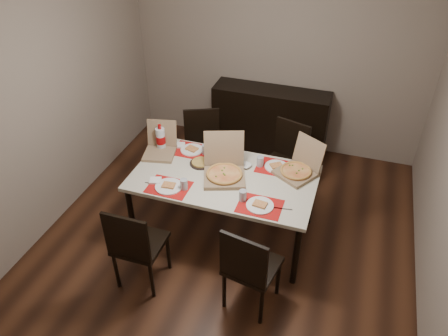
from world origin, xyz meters
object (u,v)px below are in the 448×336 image
(chair_near_right, at_px, (249,267))
(chair_far_left, at_px, (203,145))
(pizza_box_center, at_px, (224,171))
(chair_far_right, at_px, (286,158))
(soda_bottle, at_px, (161,139))
(dip_bowl, at_px, (245,166))
(sideboard, at_px, (270,121))
(dining_table, at_px, (224,182))
(chair_near_left, at_px, (136,244))

(chair_near_right, height_order, chair_far_left, same)
(chair_near_right, relative_size, pizza_box_center, 1.70)
(chair_near_right, distance_m, chair_far_right, 1.70)
(soda_bottle, bearing_deg, pizza_box_center, -17.55)
(chair_far_left, xyz_separation_m, chair_far_right, (1.00, 0.05, 0.00))
(dip_bowl, bearing_deg, chair_far_left, 139.60)
(dip_bowl, bearing_deg, sideboard, 93.51)
(sideboard, bearing_deg, dining_table, -92.08)
(chair_far_left, relative_size, pizza_box_center, 1.70)
(chair_far_right, relative_size, pizza_box_center, 1.70)
(pizza_box_center, bearing_deg, dining_table, -117.14)
(sideboard, bearing_deg, chair_near_left, -102.60)
(dining_table, bearing_deg, chair_near_right, -59.09)
(chair_far_right, xyz_separation_m, pizza_box_center, (-0.46, -0.86, 0.30))
(dining_table, bearing_deg, sideboard, 87.92)
(dining_table, relative_size, chair_near_left, 1.94)
(soda_bottle, bearing_deg, dip_bowl, -2.09)
(dining_table, height_order, pizza_box_center, pizza_box_center)
(dining_table, height_order, chair_near_left, chair_near_left)
(chair_near_left, bearing_deg, dip_bowl, 58.72)
(chair_far_left, bearing_deg, dining_table, -56.45)
(dining_table, relative_size, chair_far_left, 1.94)
(chair_near_left, xyz_separation_m, dip_bowl, (0.68, 1.13, 0.25))
(pizza_box_center, bearing_deg, chair_far_right, 61.82)
(soda_bottle, bearing_deg, dining_table, -17.83)
(dining_table, xyz_separation_m, soda_bottle, (-0.79, 0.26, 0.19))
(chair_near_left, xyz_separation_m, soda_bottle, (-0.27, 1.16, 0.37))
(sideboard, relative_size, dip_bowl, 12.93)
(dining_table, bearing_deg, dip_bowl, 54.67)
(chair_near_right, distance_m, dip_bowl, 1.14)
(pizza_box_center, bearing_deg, sideboard, 87.97)
(chair_far_left, distance_m, chair_far_right, 1.00)
(chair_near_right, bearing_deg, soda_bottle, 139.86)
(chair_far_left, bearing_deg, dip_bowl, -40.40)
(chair_near_right, relative_size, dip_bowl, 8.01)
(pizza_box_center, distance_m, soda_bottle, 0.84)
(sideboard, relative_size, pizza_box_center, 2.75)
(chair_near_right, height_order, dip_bowl, chair_near_right)
(chair_far_left, height_order, chair_far_right, same)
(dip_bowl, xyz_separation_m, soda_bottle, (-0.95, 0.03, 0.11))
(pizza_box_center, distance_m, dip_bowl, 0.27)
(sideboard, relative_size, soda_bottle, 5.01)
(sideboard, xyz_separation_m, chair_near_left, (-0.59, -2.65, 0.06))
(chair_near_left, distance_m, chair_far_left, 1.72)
(chair_far_right, bearing_deg, dining_table, -118.18)
(chair_far_right, xyz_separation_m, soda_bottle, (-1.26, -0.60, 0.37))
(chair_far_left, bearing_deg, chair_near_right, -57.77)
(sideboard, height_order, dining_table, sideboard)
(sideboard, xyz_separation_m, dining_table, (-0.06, -1.74, 0.23))
(dining_table, xyz_separation_m, pizza_box_center, (0.00, 0.00, 0.13))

